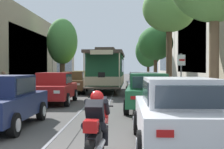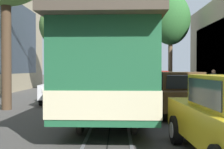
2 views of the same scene
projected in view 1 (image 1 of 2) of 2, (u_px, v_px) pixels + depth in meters
The scene contains 20 objects.
ground_plane at pixel (108, 90), 25.84m from camera, with size 160.00×160.00×0.00m, color #4C4947.
trolley_track_rails at pixel (110, 88), 28.88m from camera, with size 1.14×58.40×0.01m.
building_facade_left at pixel (3, 51), 29.19m from camera, with size 5.81×50.10×7.09m.
building_facade_right at pixel (221, 35), 27.20m from camera, with size 5.94×50.10×9.88m.
parked_car_navy_near_left at pixel (1, 101), 9.49m from camera, with size 2.00×4.36×1.58m.
parked_car_red_second_left at pixel (54, 88), 16.04m from camera, with size 2.05×4.38×1.58m.
parked_car_brown_mid_left at pixel (73, 82), 22.91m from camera, with size 2.13×4.42×1.58m.
parked_car_yellow_fourth_left at pixel (83, 79), 28.86m from camera, with size 2.13×4.42×1.58m.
parked_car_white_near_right at pixel (178, 112), 7.07m from camera, with size 2.03×4.37×1.58m.
parked_car_green_second_right at pixel (148, 92), 13.17m from camera, with size 2.14×4.42×1.58m.
parked_car_white_mid_right at pixel (143, 85), 18.76m from camera, with size 2.05×4.38×1.58m.
street_tree_kerb_left_second at pixel (62, 42), 29.31m from camera, with size 2.87×3.04×6.50m.
street_tree_kerb_right_second at pixel (169, 10), 21.39m from camera, with size 3.67×2.97×7.52m.
street_tree_kerb_right_mid at pixel (155, 44), 31.22m from camera, with size 3.51×3.74×6.00m.
street_tree_kerb_right_fourth at pixel (148, 51), 41.01m from camera, with size 3.37×3.26×6.15m.
cable_car_trolley at pixel (107, 70), 24.32m from camera, with size 2.77×9.17×3.28m.
motorcycle_with_rider at pixel (96, 129), 5.89m from camera, with size 0.56×1.99×1.37m.
pedestrian_on_right_pavement at pixel (4, 84), 17.48m from camera, with size 0.55×0.36×1.65m.
fire_hydrant at pixel (194, 105), 11.64m from camera, with size 0.40×0.22×0.84m.
street_sign_post at pixel (181, 74), 13.82m from camera, with size 0.36×0.08×2.47m.
Camera 1 is at (1.26, -5.63, 1.79)m, focal length 50.02 mm.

